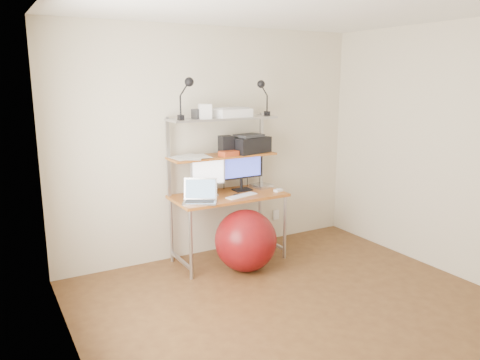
# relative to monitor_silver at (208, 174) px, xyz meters

# --- Properties ---
(room) EXTENTS (3.60, 3.60, 3.60)m
(room) POSITION_rel_monitor_silver_xyz_m (0.19, -1.53, 0.29)
(room) COLOR brown
(room) RESTS_ON ground
(computer_desk) EXTENTS (1.20, 0.60, 1.57)m
(computer_desk) POSITION_rel_monitor_silver_xyz_m (0.19, -0.03, -0.01)
(computer_desk) COLOR #AD6721
(computer_desk) RESTS_ON ground
(desktop) EXTENTS (1.20, 0.60, 0.00)m
(desktop) POSITION_rel_monitor_silver_xyz_m (0.19, -0.09, -0.22)
(desktop) COLOR #AD6721
(desktop) RESTS_ON computer_desk
(mid_shelf) EXTENTS (1.18, 0.34, 0.00)m
(mid_shelf) POSITION_rel_monitor_silver_xyz_m (0.19, 0.04, 0.19)
(mid_shelf) COLOR #AD6721
(mid_shelf) RESTS_ON computer_desk
(top_shelf) EXTENTS (1.18, 0.34, 0.00)m
(top_shelf) POSITION_rel_monitor_silver_xyz_m (0.19, 0.04, 0.59)
(top_shelf) COLOR #AFAFB4
(top_shelf) RESTS_ON computer_desk
(floor) EXTENTS (3.60, 3.60, 0.00)m
(floor) POSITION_rel_monitor_silver_xyz_m (0.19, -1.53, -0.96)
(floor) COLOR brown
(floor) RESTS_ON ground
(wall_outlet) EXTENTS (0.08, 0.01, 0.12)m
(wall_outlet) POSITION_rel_monitor_silver_xyz_m (1.04, 0.25, -0.66)
(wall_outlet) COLOR white
(wall_outlet) RESTS_ON room
(monitor_silver) EXTENTS (0.38, 0.15, 0.42)m
(monitor_silver) POSITION_rel_monitor_silver_xyz_m (0.00, 0.00, 0.00)
(monitor_silver) COLOR silver
(monitor_silver) RESTS_ON desktop
(monitor_black) EXTENTS (0.53, 0.15, 0.53)m
(monitor_black) POSITION_rel_monitor_silver_xyz_m (0.42, 0.01, 0.04)
(monitor_black) COLOR black
(monitor_black) RESTS_ON desktop
(laptop) EXTENTS (0.42, 0.40, 0.29)m
(laptop) POSITION_rel_monitor_silver_xyz_m (-0.19, -0.21, -0.17)
(laptop) COLOR #B5B4B9
(laptop) RESTS_ON desktop
(keyboard) EXTENTS (0.38, 0.19, 0.01)m
(keyboard) POSITION_rel_monitor_silver_xyz_m (0.28, -0.23, -0.22)
(keyboard) COLOR white
(keyboard) RESTS_ON desktop
(mouse) EXTENTS (0.10, 0.08, 0.03)m
(mouse) POSITION_rel_monitor_silver_xyz_m (0.73, -0.24, -0.21)
(mouse) COLOR white
(mouse) RESTS_ON desktop
(mac_mini) EXTENTS (0.23, 0.23, 0.04)m
(mac_mini) POSITION_rel_monitor_silver_xyz_m (0.68, 0.01, -0.20)
(mac_mini) COLOR #B5B4B9
(mac_mini) RESTS_ON desktop
(phone) EXTENTS (0.09, 0.14, 0.01)m
(phone) POSITION_rel_monitor_silver_xyz_m (0.27, -0.20, -0.22)
(phone) COLOR black
(phone) RESTS_ON desktop
(printer) EXTENTS (0.47, 0.37, 0.20)m
(printer) POSITION_rel_monitor_silver_xyz_m (0.52, 0.03, 0.28)
(printer) COLOR black
(printer) RESTS_ON mid_shelf
(nas_cube) EXTENTS (0.14, 0.14, 0.20)m
(nas_cube) POSITION_rel_monitor_silver_xyz_m (0.25, 0.05, 0.29)
(nas_cube) COLOR black
(nas_cube) RESTS_ON mid_shelf
(red_box) EXTENTS (0.21, 0.16, 0.05)m
(red_box) POSITION_rel_monitor_silver_xyz_m (0.22, -0.06, 0.21)
(red_box) COLOR #AE3E1B
(red_box) RESTS_ON mid_shelf
(scanner) EXTENTS (0.41, 0.29, 0.10)m
(scanner) POSITION_rel_monitor_silver_xyz_m (0.30, 0.03, 0.64)
(scanner) COLOR white
(scanner) RESTS_ON top_shelf
(box_white) EXTENTS (0.15, 0.13, 0.15)m
(box_white) POSITION_rel_monitor_silver_xyz_m (-0.03, -0.01, 0.66)
(box_white) COLOR white
(box_white) RESTS_ON top_shelf
(box_grey) EXTENTS (0.12, 0.12, 0.10)m
(box_grey) POSITION_rel_monitor_silver_xyz_m (-0.08, 0.05, 0.64)
(box_grey) COLOR #303133
(box_grey) RESTS_ON top_shelf
(clip_lamp_left) EXTENTS (0.17, 0.09, 0.41)m
(clip_lamp_left) POSITION_rel_monitor_silver_xyz_m (-0.24, -0.06, 0.89)
(clip_lamp_left) COLOR black
(clip_lamp_left) RESTS_ON top_shelf
(clip_lamp_right) EXTENTS (0.15, 0.09, 0.38)m
(clip_lamp_right) POSITION_rel_monitor_silver_xyz_m (0.66, -0.01, 0.87)
(clip_lamp_right) COLOR black
(clip_lamp_right) RESTS_ON top_shelf
(exercise_ball) EXTENTS (0.64, 0.64, 0.64)m
(exercise_ball) POSITION_rel_monitor_silver_xyz_m (0.22, -0.42, -0.64)
(exercise_ball) COLOR maroon
(exercise_ball) RESTS_ON floor
(paper_stack) EXTENTS (0.40, 0.39, 0.02)m
(paper_stack) POSITION_rel_monitor_silver_xyz_m (-0.18, 0.02, 0.20)
(paper_stack) COLOR white
(paper_stack) RESTS_ON mid_shelf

